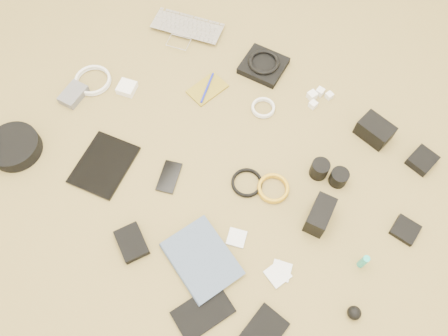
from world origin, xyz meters
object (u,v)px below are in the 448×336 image
Objects in this scene: tablet at (104,165)px; paperback at (178,275)px; phone at (169,177)px; dslr_camera at (375,130)px; laptop at (184,35)px; headphone_case at (14,147)px.

tablet is 0.52m from paperback.
paperback reaches higher than phone.
phone is at bearing 63.36° from paperback.
laptop is at bearing -169.15° from dslr_camera.
tablet is at bearing 91.10° from paperback.
tablet is at bearing 27.58° from headphone_case.
headphone_case is (-1.04, -0.91, -0.01)m from dslr_camera.
tablet is (-0.73, -0.75, -0.03)m from dslr_camera.
laptop is 2.45× the size of dslr_camera.
dslr_camera is 0.51× the size of paperback.
paperback is at bearing -69.11° from laptop.
dslr_camera is at bearing 30.81° from tablet.
dslr_camera reaches higher than laptop.
paperback is (0.68, -0.82, 0.00)m from laptop.
phone is at bearing -122.09° from dslr_camera.
headphone_case reaches higher than tablet.
laptop is at bearing 56.70° from paperback.
paperback is at bearing -30.65° from tablet.
laptop is 2.46× the size of phone.
dslr_camera is 0.65× the size of headphone_case.
laptop reaches higher than tablet.
tablet is 1.89× the size of phone.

